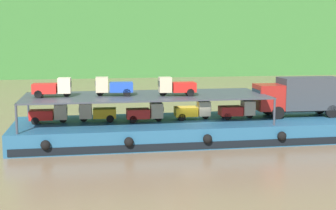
# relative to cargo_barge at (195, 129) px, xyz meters

# --- Properties ---
(ground_plane) EXTENTS (400.00, 400.00, 0.00)m
(ground_plane) POSITION_rel_cargo_barge_xyz_m (0.00, 0.03, -0.75)
(ground_plane) COLOR #7F664C
(cargo_barge) EXTENTS (27.15, 7.83, 1.50)m
(cargo_barge) POSITION_rel_cargo_barge_xyz_m (0.00, 0.00, 0.00)
(cargo_barge) COLOR #23567A
(cargo_barge) RESTS_ON ground
(covered_lorry) EXTENTS (7.89, 2.43, 3.10)m
(covered_lorry) POSITION_rel_cargo_barge_xyz_m (8.59, 0.18, 2.45)
(covered_lorry) COLOR maroon
(covered_lorry) RESTS_ON cargo_barge
(cargo_rack) EXTENTS (17.95, 6.51, 2.00)m
(cargo_rack) POSITION_rel_cargo_barge_xyz_m (-3.80, 0.03, 2.68)
(cargo_rack) COLOR #383D47
(cargo_rack) RESTS_ON cargo_barge
(mini_truck_lower_stern) EXTENTS (2.75, 1.22, 1.38)m
(mini_truck_lower_stern) POSITION_rel_cargo_barge_xyz_m (-10.90, 0.55, 1.44)
(mini_truck_lower_stern) COLOR red
(mini_truck_lower_stern) RESTS_ON cargo_barge
(mini_truck_lower_aft) EXTENTS (2.78, 1.27, 1.38)m
(mini_truck_lower_aft) POSITION_rel_cargo_barge_xyz_m (-7.41, 0.60, 1.44)
(mini_truck_lower_aft) COLOR gold
(mini_truck_lower_aft) RESTS_ON cargo_barge
(mini_truck_lower_mid) EXTENTS (2.75, 1.22, 1.38)m
(mini_truck_lower_mid) POSITION_rel_cargo_barge_xyz_m (-3.83, -0.07, 1.44)
(mini_truck_lower_mid) COLOR red
(mini_truck_lower_mid) RESTS_ON cargo_barge
(mini_truck_lower_fore) EXTENTS (2.75, 1.22, 1.38)m
(mini_truck_lower_fore) POSITION_rel_cargo_barge_xyz_m (-0.11, 0.25, 1.44)
(mini_truck_lower_fore) COLOR gold
(mini_truck_lower_fore) RESTS_ON cargo_barge
(mini_truck_lower_bow) EXTENTS (2.75, 1.21, 1.38)m
(mini_truck_lower_bow) POSITION_rel_cargo_barge_xyz_m (3.38, -0.01, 1.44)
(mini_truck_lower_bow) COLOR red
(mini_truck_lower_bow) RESTS_ON cargo_barge
(mini_truck_upper_stern) EXTENTS (2.79, 1.28, 1.38)m
(mini_truck_upper_stern) POSITION_rel_cargo_barge_xyz_m (-10.54, 0.02, 3.44)
(mini_truck_upper_stern) COLOR red
(mini_truck_upper_stern) RESTS_ON cargo_rack
(mini_truck_upper_mid) EXTENTS (2.79, 1.29, 1.38)m
(mini_truck_upper_mid) POSITION_rel_cargo_barge_xyz_m (-6.18, 0.03, 3.44)
(mini_truck_upper_mid) COLOR #1E47B7
(mini_truck_upper_mid) RESTS_ON cargo_rack
(mini_truck_upper_fore) EXTENTS (2.77, 1.25, 1.38)m
(mini_truck_upper_fore) POSITION_rel_cargo_barge_xyz_m (-1.61, -0.74, 3.44)
(mini_truck_upper_fore) COLOR red
(mini_truck_upper_fore) RESTS_ON cargo_rack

